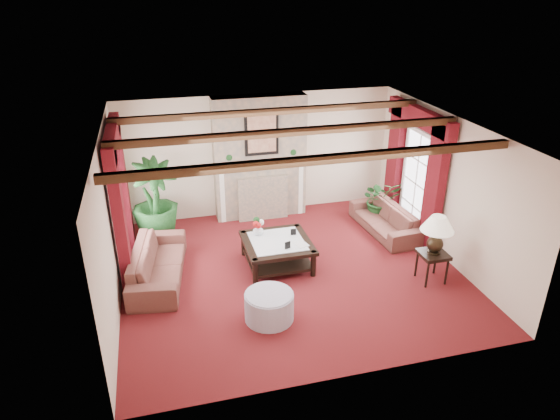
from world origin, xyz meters
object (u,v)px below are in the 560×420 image
object	(u,v)px
potted_palm	(157,217)
sofa_left	(157,258)
coffee_table	(277,253)
ottoman	(269,307)
sofa_right	(385,215)
side_table	(432,266)

from	to	relation	value
potted_palm	sofa_left	bearing A→B (deg)	-91.61
coffee_table	ottoman	bearing A→B (deg)	-108.98
sofa_left	ottoman	world-z (taller)	sofa_left
sofa_left	potted_palm	size ratio (longest dim) A/B	1.15
potted_palm	coffee_table	size ratio (longest dim) A/B	1.56
sofa_right	side_table	xyz separation A→B (m)	(-0.02, -1.95, -0.09)
sofa_left	ottoman	size ratio (longest dim) A/B	2.82
sofa_right	coffee_table	bearing A→B (deg)	-77.77
coffee_table	ottoman	size ratio (longest dim) A/B	1.57
sofa_right	potted_palm	bearing A→B (deg)	-105.84
coffee_table	side_table	xyz separation A→B (m)	(2.51, -1.19, 0.03)
sofa_left	sofa_right	size ratio (longest dim) A/B	1.14
sofa_right	coffee_table	size ratio (longest dim) A/B	1.58
sofa_left	potted_palm	world-z (taller)	potted_palm
potted_palm	coffee_table	world-z (taller)	potted_palm
sofa_left	ottoman	distance (m)	2.32
sofa_right	coffee_table	world-z (taller)	sofa_right
sofa_right	coffee_table	distance (m)	2.65
side_table	potted_palm	bearing A→B (deg)	148.06
sofa_left	coffee_table	size ratio (longest dim) A/B	1.80
ottoman	potted_palm	bearing A→B (deg)	116.10
sofa_right	potted_palm	world-z (taller)	potted_palm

